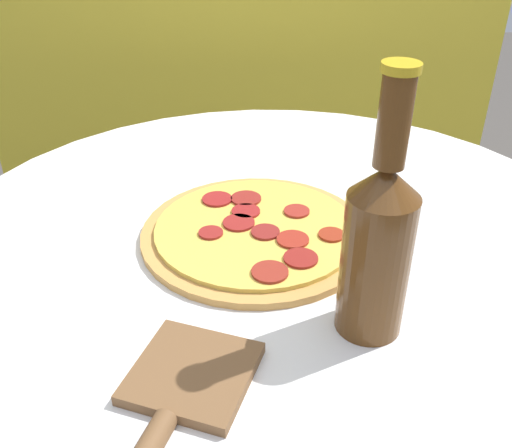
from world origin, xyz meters
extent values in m
cylinder|color=white|center=(0.00, 0.00, 0.35)|extent=(0.10, 0.10, 0.65)
cylinder|color=white|center=(0.00, 0.00, 0.68)|extent=(0.94, 0.94, 0.02)
cube|color=gold|center=(0.00, 0.80, 0.82)|extent=(1.32, 0.04, 1.63)
cylinder|color=#C68E47|center=(-0.03, -0.01, 0.70)|extent=(0.31, 0.31, 0.01)
cylinder|color=#E0BC4C|center=(-0.03, -0.01, 0.71)|extent=(0.27, 0.27, 0.01)
cylinder|color=maroon|center=(-0.04, 0.07, 0.71)|extent=(0.04, 0.04, 0.00)
cylinder|color=maroon|center=(-0.08, 0.07, 0.71)|extent=(0.04, 0.04, 0.00)
cylinder|color=maroon|center=(0.02, -0.09, 0.71)|extent=(0.04, 0.04, 0.00)
cylinder|color=maroon|center=(0.03, 0.02, 0.71)|extent=(0.04, 0.04, 0.00)
cylinder|color=maroon|center=(0.02, -0.05, 0.71)|extent=(0.04, 0.04, 0.00)
cylinder|color=maroon|center=(-0.02, -0.03, 0.71)|extent=(0.04, 0.04, 0.00)
cylinder|color=maroon|center=(-0.09, -0.02, 0.71)|extent=(0.03, 0.03, 0.00)
cylinder|color=maroon|center=(-0.05, 0.00, 0.71)|extent=(0.04, 0.04, 0.00)
cylinder|color=maroon|center=(0.07, -0.04, 0.71)|extent=(0.03, 0.03, 0.00)
cylinder|color=maroon|center=(-0.04, 0.03, 0.71)|extent=(0.04, 0.04, 0.00)
cylinder|color=maroon|center=(-0.02, -0.11, 0.71)|extent=(0.04, 0.04, 0.00)
cylinder|color=#563314|center=(0.08, -0.19, 0.78)|extent=(0.07, 0.07, 0.16)
cone|color=#563314|center=(0.08, -0.19, 0.87)|extent=(0.07, 0.07, 0.03)
cylinder|color=#563314|center=(0.08, -0.19, 0.93)|extent=(0.03, 0.03, 0.09)
cylinder|color=gold|center=(0.08, -0.19, 0.98)|extent=(0.03, 0.03, 0.01)
cube|color=brown|center=(-0.11, -0.25, 0.70)|extent=(0.15, 0.15, 0.01)
camera|label=1|loc=(-0.07, -0.65, 1.11)|focal=40.00mm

